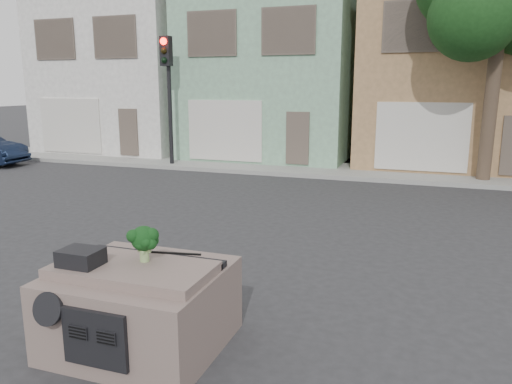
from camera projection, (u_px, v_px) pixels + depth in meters
The scene contains 11 objects.
ground_plane at pixel (232, 266), 9.12m from camera, with size 120.00×120.00×0.00m, color #303033.
sidewalk at pixel (337, 171), 18.78m from camera, with size 40.00×3.00×0.15m, color gray.
townhouse_white at pixel (138, 74), 25.27m from camera, with size 7.20×8.20×7.55m, color silver.
townhouse_mint at pixel (279, 73), 22.83m from camera, with size 7.20×8.20×7.55m, color #83B290.
townhouse_tan at pixel (455, 72), 20.40m from camera, with size 7.20×8.20×7.55m, color #A67D52.
traffic_signal at pixel (169, 103), 19.45m from camera, with size 0.40×0.40×5.10m, color black.
tree_near at pixel (496, 52), 15.64m from camera, with size 4.40×4.00×8.50m, color #163B14.
car_dashboard at pixel (142, 304), 6.23m from camera, with size 2.00×1.80×1.12m, color #76625B.
instrument_hump at pixel (81, 257), 5.96m from camera, with size 0.48×0.38×0.20m, color black.
wiper_arm at pixel (175, 253), 6.37m from camera, with size 0.70×0.03×0.02m, color black.
broccoli at pixel (144, 243), 6.07m from camera, with size 0.37×0.37×0.46m, color black.
Camera 1 is at (3.28, -8.00, 3.23)m, focal length 35.00 mm.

